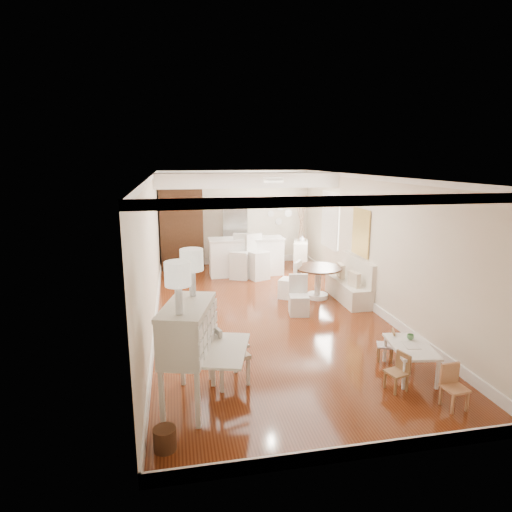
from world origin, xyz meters
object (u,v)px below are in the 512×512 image
object	(u,v)px
kids_chair_b	(385,345)
dining_table	(318,283)
slip_chair_far	(290,279)
slip_chair_near	(299,295)
kids_table	(410,360)
wicker_basket	(165,439)
breakfast_counter	(246,256)
pantry_cabinet	(182,229)
fridge	(247,236)
bar_stool_left	(240,257)
sideboard	(301,255)
secretary_bureau	(189,355)
kids_chair_a	(397,372)
kids_chair_c	(455,388)
gustavian_armchair	(229,353)
bar_stool_right	(258,257)

from	to	relation	value
kids_chair_b	dining_table	size ratio (longest dim) A/B	0.48
slip_chair_far	kids_chair_b	bearing A→B (deg)	44.13
slip_chair_near	kids_table	bearing A→B (deg)	-62.48
kids_chair_b	slip_chair_far	xyz separation A→B (m)	(-0.65, 3.32, 0.18)
wicker_basket	breakfast_counter	xyz separation A→B (m)	(2.11, 7.03, 0.39)
breakfast_counter	pantry_cabinet	bearing A→B (deg)	147.57
kids_chair_b	fridge	world-z (taller)	fridge
slip_chair_far	bar_stool_left	distance (m)	2.04
wicker_basket	pantry_cabinet	world-z (taller)	pantry_cabinet
kids_table	breakfast_counter	bearing A→B (deg)	103.32
breakfast_counter	sideboard	world-z (taller)	breakfast_counter
secretary_bureau	fridge	world-z (taller)	fridge
kids_chair_a	sideboard	world-z (taller)	sideboard
slip_chair_far	pantry_cabinet	world-z (taller)	pantry_cabinet
fridge	kids_table	bearing A→B (deg)	-80.17
kids_table	kids_chair_c	distance (m)	0.92
gustavian_armchair	kids_table	size ratio (longest dim) A/B	0.97
wicker_basket	breakfast_counter	distance (m)	7.35
slip_chair_near	slip_chair_far	size ratio (longest dim) A/B	0.92
slip_chair_near	sideboard	xyz separation A→B (m)	(1.11, 3.57, 0.00)
secretary_bureau	kids_chair_b	xyz separation A→B (m)	(3.09, 0.68, -0.43)
slip_chair_far	bar_stool_right	xyz separation A→B (m)	(-0.41, 1.70, 0.15)
gustavian_armchair	wicker_basket	distance (m)	1.61
kids_chair_b	breakfast_counter	bearing A→B (deg)	-144.92
breakfast_counter	bar_stool_right	xyz separation A→B (m)	(0.23, -0.48, 0.08)
pantry_cabinet	fridge	xyz separation A→B (m)	(1.90, -0.03, -0.25)
wicker_basket	secretary_bureau	bearing A→B (deg)	69.92
bar_stool_right	pantry_cabinet	distance (m)	2.55
kids_table	sideboard	bearing A→B (deg)	87.99
bar_stool_right	sideboard	bearing A→B (deg)	7.42
secretary_bureau	kids_table	world-z (taller)	secretary_bureau
wicker_basket	sideboard	xyz separation A→B (m)	(3.75, 7.32, 0.28)
dining_table	slip_chair_far	distance (m)	0.64
kids_table	bar_stool_left	xyz separation A→B (m)	(-1.64, 5.66, 0.36)
secretary_bureau	slip_chair_far	bearing A→B (deg)	74.43
bar_stool_left	breakfast_counter	bearing A→B (deg)	80.82
kids_chair_c	slip_chair_near	bearing A→B (deg)	100.26
secretary_bureau	bar_stool_right	xyz separation A→B (m)	(2.03, 5.71, -0.09)
secretary_bureau	kids_chair_c	world-z (taller)	secretary_bureau
secretary_bureau	slip_chair_far	xyz separation A→B (m)	(2.44, 4.00, -0.25)
bar_stool_left	fridge	xyz separation A→B (m)	(0.42, 1.39, 0.31)
bar_stool_right	gustavian_armchair	bearing A→B (deg)	-126.93
wicker_basket	slip_chair_near	size ratio (longest dim) A/B	0.31
kids_table	dining_table	xyz separation A→B (m)	(-0.16, 3.69, 0.13)
slip_chair_far	kids_table	bearing A→B (deg)	44.62
kids_chair_a	bar_stool_right	bearing A→B (deg)	172.86
slip_chair_near	bar_stool_left	size ratio (longest dim) A/B	0.69
slip_chair_near	slip_chair_far	world-z (taller)	slip_chair_far
gustavian_armchair	slip_chair_near	bearing A→B (deg)	-53.25
breakfast_counter	sideboard	size ratio (longest dim) A/B	2.39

